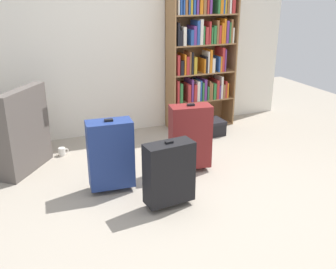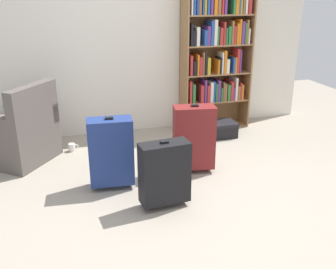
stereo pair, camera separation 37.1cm
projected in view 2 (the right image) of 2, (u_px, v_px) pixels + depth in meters
ground_plane at (196, 198)px, 3.68m from camera, size 8.09×8.09×0.00m
back_wall at (144, 33)px, 5.08m from camera, size 4.62×0.10×2.60m
bookshelf at (216, 53)px, 5.21m from camera, size 0.93×0.33×1.90m
armchair at (19, 134)px, 4.38m from camera, size 0.98×0.98×0.90m
mug at (72, 147)px, 4.72m from camera, size 0.12×0.08×0.10m
storage_box at (221, 129)px, 5.17m from camera, size 0.39×0.30×0.20m
suitcase_black at (165, 173)px, 3.45m from camera, size 0.45×0.23×0.63m
suitcase_dark_red at (194, 137)px, 4.10m from camera, size 0.46×0.27×0.74m
suitcase_navy_blue at (111, 152)px, 3.76m from camera, size 0.44×0.25×0.73m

